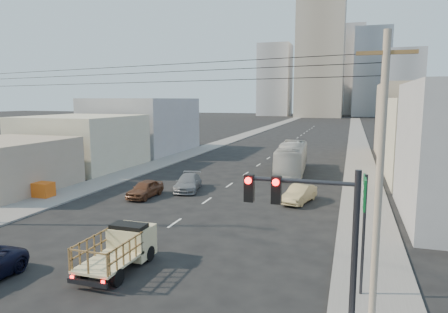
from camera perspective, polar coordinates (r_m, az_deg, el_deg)
The scene contains 23 objects.
ground at distance 19.65m, azimuth -17.29°, elevation -15.82°, with size 420.00×420.00×0.00m, color black.
sidewalk_left at distance 87.82m, azimuth 3.01°, elevation 3.06°, with size 3.50×180.00×0.12m, color slate.
sidewalk_right at distance 84.94m, azimuth 18.53°, elevation 2.48°, with size 3.50×180.00×0.12m, color slate.
lane_dashes at distance 68.84m, azimuth 8.85°, elevation 1.52°, with size 0.15×104.00×0.01m.
flatbed_pickup at distance 19.64m, azimuth -14.69°, elevation -12.28°, with size 1.95×4.41×1.90m.
city_bus at distance 43.73m, azimuth 9.65°, elevation -0.18°, with size 2.69×11.49×3.20m, color beige.
sedan_brown at distance 33.01m, azimuth -11.21°, elevation -4.56°, with size 1.61×4.01×1.37m, color brown.
sedan_tan at distance 31.25m, azimuth 10.72°, elevation -5.28°, with size 1.42×4.08×1.35m, color tan.
sedan_grey at distance 34.92m, azimuth -5.16°, elevation -3.74°, with size 1.91×4.70×1.36m, color slate.
traffic_signal at distance 11.72m, azimuth 13.11°, elevation -10.91°, with size 3.23×0.35×6.00m.
green_sign at distance 16.60m, azimuth 19.37°, elevation -6.69°, with size 0.18×1.60×5.00m.
utility_pole at distance 13.86m, azimuth 21.29°, elevation -3.55°, with size 1.80×0.24×10.00m.
overhead_wires at distance 19.27m, azimuth -15.84°, elevation 11.14°, with size 23.01×5.02×0.72m.
crate_stack at distance 35.37m, azimuth -24.63°, elevation -4.29°, with size 1.80×1.20×1.14m.
bldg_right_far at distance 59.39m, azimuth 27.00°, elevation 4.52°, with size 12.00×16.00×10.00m, color gray.
bldg_left_near at distance 39.43m, azimuth -28.96°, elevation -1.12°, with size 9.00×10.00×4.40m, color gray.
bldg_left_mid at distance 48.85m, azimuth -19.59°, elevation 1.98°, with size 11.00×12.00×6.00m, color #BEB799.
bldg_left_far at distance 61.56m, azimuth -11.52°, elevation 4.41°, with size 12.00×16.00×8.00m, color #969699.
high_rise_tower at distance 186.46m, azimuth 13.65°, elevation 14.77°, with size 20.00×20.00×60.00m, color tan.
midrise_ne at distance 200.07m, azimuth 20.29°, elevation 11.15°, with size 16.00×16.00×40.00m, color #92959A.
midrise_nw at distance 198.19m, azimuth 7.28°, elevation 10.75°, with size 15.00×15.00×34.00m, color #92959A.
midrise_back at distance 215.08m, azimuth 16.90°, elevation 11.60°, with size 18.00×18.00×44.00m, color #969699.
midrise_east at distance 180.72m, azimuth 24.31°, elevation 9.41°, with size 14.00×14.00×28.00m, color #92959A.
Camera 1 is at (10.58, -14.57, 7.87)m, focal length 32.00 mm.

